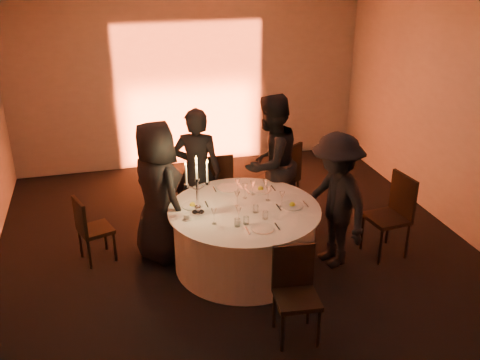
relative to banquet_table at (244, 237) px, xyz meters
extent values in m
plane|color=black|center=(0.00, 0.00, -0.38)|extent=(7.00, 7.00, 0.00)
plane|color=white|center=(0.00, 0.00, 2.62)|extent=(7.00, 7.00, 0.00)
plane|color=#ACA7A0|center=(0.00, 3.50, 1.12)|extent=(7.00, 0.00, 7.00)
plane|color=#ACA7A0|center=(3.00, 0.00, 1.12)|extent=(0.00, 7.00, 7.00)
cube|color=black|center=(0.00, 3.20, -0.33)|extent=(0.25, 0.12, 0.10)
cylinder|color=black|center=(0.00, 0.00, -0.37)|extent=(0.60, 0.60, 0.03)
cylinder|color=black|center=(0.00, 0.00, -0.01)|extent=(0.20, 0.20, 0.75)
cylinder|color=silver|center=(0.00, 0.00, -0.01)|extent=(1.68, 1.68, 0.75)
cylinder|color=silver|center=(0.00, 0.00, 0.38)|extent=(1.80, 1.80, 0.02)
cube|color=black|center=(-1.72, 0.60, 0.03)|extent=(0.48, 0.48, 0.05)
cube|color=black|center=(-1.88, 0.54, 0.26)|extent=(0.16, 0.37, 0.43)
cylinder|color=black|center=(-1.52, 0.50, -0.18)|extent=(0.04, 0.04, 0.40)
cylinder|color=black|center=(-1.62, 0.80, -0.18)|extent=(0.04, 0.04, 0.40)
cylinder|color=black|center=(-1.82, 0.39, -0.18)|extent=(0.04, 0.04, 0.40)
cylinder|color=black|center=(-1.93, 0.69, -0.18)|extent=(0.04, 0.04, 0.40)
cube|color=black|center=(-0.02, 1.45, 0.07)|extent=(0.42, 0.42, 0.05)
cube|color=black|center=(-0.03, 1.26, 0.33)|extent=(0.42, 0.05, 0.48)
cylinder|color=black|center=(0.16, 1.63, -0.16)|extent=(0.04, 0.04, 0.45)
cylinder|color=black|center=(-0.20, 1.63, -0.16)|extent=(0.04, 0.04, 0.45)
cylinder|color=black|center=(0.15, 1.27, -0.16)|extent=(0.04, 0.04, 0.45)
cylinder|color=black|center=(-0.20, 1.27, -0.16)|extent=(0.04, 0.04, 0.45)
cube|color=black|center=(0.87, 1.29, 0.12)|extent=(0.64, 0.64, 0.05)
cube|color=black|center=(0.99, 1.11, 0.41)|extent=(0.41, 0.29, 0.53)
cylinder|color=black|center=(0.92, 1.56, -0.14)|extent=(0.04, 0.04, 0.50)
cylinder|color=black|center=(0.59, 1.34, -0.14)|extent=(0.04, 0.04, 0.50)
cylinder|color=black|center=(1.15, 1.23, -0.14)|extent=(0.04, 0.04, 0.50)
cylinder|color=black|center=(0.82, 1.01, -0.14)|extent=(0.04, 0.04, 0.50)
cube|color=black|center=(1.77, -0.21, 0.12)|extent=(0.51, 0.51, 0.05)
cube|color=black|center=(1.98, -0.19, 0.40)|extent=(0.09, 0.46, 0.52)
cylinder|color=black|center=(1.55, -0.04, -0.14)|extent=(0.04, 0.04, 0.49)
cylinder|color=black|center=(1.60, -0.43, -0.14)|extent=(0.04, 0.04, 0.49)
cylinder|color=black|center=(1.94, 0.01, -0.14)|extent=(0.04, 0.04, 0.49)
cylinder|color=black|center=(1.99, -0.38, -0.14)|extent=(0.04, 0.04, 0.49)
cube|color=black|center=(0.14, -1.41, 0.07)|extent=(0.46, 0.46, 0.05)
cube|color=black|center=(0.16, -1.22, 0.33)|extent=(0.42, 0.08, 0.48)
cylinder|color=black|center=(-0.05, -1.57, -0.16)|extent=(0.04, 0.04, 0.45)
cylinder|color=black|center=(0.30, -1.60, -0.16)|extent=(0.04, 0.04, 0.45)
cylinder|color=black|center=(-0.02, -1.21, -0.16)|extent=(0.04, 0.04, 0.45)
cylinder|color=black|center=(0.34, -1.25, -0.16)|extent=(0.04, 0.04, 0.45)
imported|color=black|center=(-0.96, 0.46, 0.50)|extent=(0.88, 1.03, 1.78)
imported|color=black|center=(-0.37, 1.01, 0.48)|extent=(0.74, 0.61, 1.74)
imported|color=black|center=(0.60, 0.87, 0.55)|extent=(1.15, 1.10, 1.88)
imported|color=black|center=(1.05, -0.21, 0.45)|extent=(0.83, 1.19, 1.68)
cylinder|color=white|center=(-0.58, 0.21, 0.39)|extent=(0.25, 0.25, 0.01)
cube|color=silver|center=(-0.75, 0.21, 0.39)|extent=(0.01, 0.17, 0.01)
cube|color=silver|center=(-0.41, 0.21, 0.39)|extent=(0.02, 0.17, 0.01)
sphere|color=yellow|center=(-0.58, 0.21, 0.43)|extent=(0.07, 0.07, 0.07)
cylinder|color=white|center=(-0.06, 0.60, 0.39)|extent=(0.29, 0.29, 0.01)
cube|color=silver|center=(-0.23, 0.60, 0.39)|extent=(0.02, 0.17, 0.01)
cube|color=silver|center=(0.11, 0.60, 0.39)|extent=(0.02, 0.17, 0.01)
cylinder|color=white|center=(0.33, 0.44, 0.39)|extent=(0.28, 0.28, 0.01)
cube|color=silver|center=(0.16, 0.44, 0.39)|extent=(0.02, 0.17, 0.01)
cube|color=silver|center=(0.50, 0.44, 0.39)|extent=(0.01, 0.17, 0.01)
sphere|color=yellow|center=(0.33, 0.44, 0.43)|extent=(0.07, 0.07, 0.07)
cylinder|color=white|center=(0.56, -0.09, 0.39)|extent=(0.27, 0.27, 0.01)
cube|color=silver|center=(0.39, -0.09, 0.39)|extent=(0.02, 0.17, 0.01)
cube|color=silver|center=(0.73, -0.09, 0.39)|extent=(0.01, 0.17, 0.01)
sphere|color=yellow|center=(0.56, -0.09, 0.43)|extent=(0.07, 0.07, 0.07)
cylinder|color=white|center=(0.06, -0.53, 0.39)|extent=(0.25, 0.25, 0.01)
cube|color=silver|center=(-0.11, -0.53, 0.39)|extent=(0.02, 0.17, 0.01)
cube|color=silver|center=(0.23, -0.53, 0.39)|extent=(0.02, 0.17, 0.01)
cylinder|color=white|center=(-0.70, -0.09, 0.39)|extent=(0.11, 0.11, 0.01)
cylinder|color=white|center=(-0.70, -0.09, 0.42)|extent=(0.07, 0.07, 0.06)
cylinder|color=silver|center=(-0.55, 0.01, 0.40)|extent=(0.14, 0.14, 0.02)
sphere|color=silver|center=(-0.55, 0.01, 0.46)|extent=(0.08, 0.08, 0.08)
cylinder|color=silver|center=(-0.55, 0.01, 0.61)|extent=(0.03, 0.03, 0.38)
cylinder|color=silver|center=(-0.55, 0.01, 0.81)|extent=(0.06, 0.06, 0.03)
cylinder|color=white|center=(-0.55, 0.01, 0.94)|extent=(0.02, 0.02, 0.24)
cone|color=orange|center=(-0.55, 0.01, 1.09)|extent=(0.02, 0.02, 0.04)
cylinder|color=silver|center=(-0.61, 0.01, 0.72)|extent=(0.14, 0.02, 0.09)
cylinder|color=silver|center=(-0.67, 0.01, 0.76)|extent=(0.06, 0.06, 0.03)
cylinder|color=white|center=(-0.67, 0.01, 0.89)|extent=(0.02, 0.02, 0.24)
cone|color=orange|center=(-0.67, 0.01, 1.03)|extent=(0.02, 0.02, 0.04)
cylinder|color=silver|center=(-0.49, 0.01, 0.72)|extent=(0.14, 0.02, 0.09)
cylinder|color=silver|center=(-0.43, 0.01, 0.76)|extent=(0.06, 0.06, 0.03)
cylinder|color=white|center=(-0.43, 0.01, 0.89)|extent=(0.02, 0.02, 0.24)
cone|color=orange|center=(-0.43, 0.01, 1.03)|extent=(0.02, 0.02, 0.04)
cylinder|color=white|center=(-0.43, -0.28, 0.39)|extent=(0.06, 0.06, 0.01)
cylinder|color=white|center=(-0.43, -0.28, 0.44)|extent=(0.01, 0.01, 0.10)
cone|color=white|center=(-0.43, -0.28, 0.53)|extent=(0.07, 0.07, 0.09)
cylinder|color=white|center=(0.20, 0.34, 0.39)|extent=(0.06, 0.06, 0.01)
cylinder|color=white|center=(0.20, 0.34, 0.44)|extent=(0.01, 0.01, 0.10)
cone|color=white|center=(0.20, 0.34, 0.53)|extent=(0.07, 0.07, 0.09)
cylinder|color=white|center=(0.44, -0.07, 0.39)|extent=(0.06, 0.06, 0.01)
cylinder|color=white|center=(0.44, -0.07, 0.44)|extent=(0.01, 0.01, 0.10)
cone|color=white|center=(0.44, -0.07, 0.53)|extent=(0.07, 0.07, 0.09)
cylinder|color=white|center=(0.33, 0.14, 0.39)|extent=(0.06, 0.06, 0.01)
cylinder|color=white|center=(0.33, 0.14, 0.44)|extent=(0.01, 0.01, 0.10)
cone|color=white|center=(0.33, 0.14, 0.53)|extent=(0.07, 0.07, 0.09)
cylinder|color=white|center=(0.36, 0.32, 0.39)|extent=(0.06, 0.06, 0.01)
cylinder|color=white|center=(0.36, 0.32, 0.44)|extent=(0.01, 0.01, 0.10)
cone|color=white|center=(0.36, 0.32, 0.53)|extent=(0.07, 0.07, 0.09)
cylinder|color=white|center=(-0.15, -0.32, 0.39)|extent=(0.06, 0.06, 0.01)
cylinder|color=white|center=(-0.15, -0.32, 0.44)|extent=(0.01, 0.01, 0.10)
cone|color=white|center=(-0.15, -0.32, 0.53)|extent=(0.07, 0.07, 0.09)
cylinder|color=white|center=(0.08, 0.27, 0.39)|extent=(0.06, 0.06, 0.01)
cylinder|color=white|center=(0.08, 0.27, 0.44)|extent=(0.01, 0.01, 0.10)
cone|color=white|center=(0.08, 0.27, 0.53)|extent=(0.07, 0.07, 0.09)
cylinder|color=white|center=(-0.07, 0.08, 0.39)|extent=(0.06, 0.06, 0.01)
cylinder|color=white|center=(-0.07, 0.08, 0.44)|extent=(0.01, 0.01, 0.10)
cone|color=white|center=(-0.07, 0.08, 0.53)|extent=(0.07, 0.07, 0.09)
cylinder|color=white|center=(0.03, 0.42, 0.39)|extent=(0.06, 0.06, 0.01)
cylinder|color=white|center=(0.03, 0.42, 0.44)|extent=(0.01, 0.01, 0.10)
cone|color=white|center=(0.03, 0.42, 0.53)|extent=(0.07, 0.07, 0.09)
cylinder|color=white|center=(-0.08, -0.37, 0.43)|extent=(0.07, 0.07, 0.09)
cylinder|color=white|center=(-0.19, -0.39, 0.43)|extent=(0.07, 0.07, 0.09)
cylinder|color=white|center=(0.16, -0.31, 0.43)|extent=(0.07, 0.07, 0.09)
cylinder|color=white|center=(0.10, -0.13, 0.43)|extent=(0.07, 0.07, 0.09)
camera|label=1|loc=(-1.50, -5.39, 3.24)|focal=40.00mm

